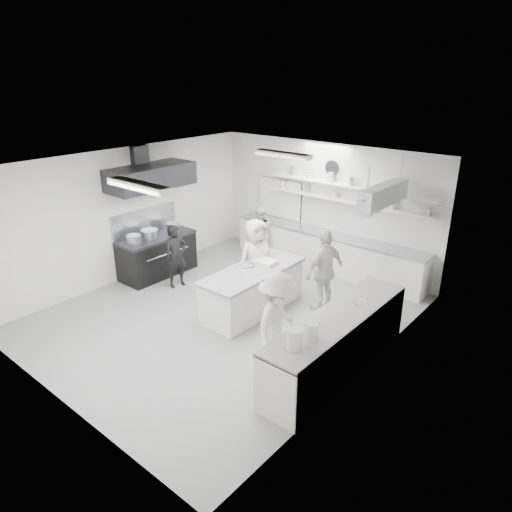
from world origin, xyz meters
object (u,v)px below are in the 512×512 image
Objects in this scene: right_counter at (337,344)px; cook_back at (260,234)px; stove at (157,256)px; prep_island at (253,291)px; cook_stove at (176,256)px; back_counter at (325,251)px.

right_counter is 4.84m from cook_back.
stove is 0.55× the size of right_counter.
cook_back is at bearing 125.91° from prep_island.
cook_back reaches higher than stove.
cook_back reaches higher than cook_stove.
cook_stove is at bearing 39.80° from cook_back.
cook_back is at bearing 144.46° from right_counter.
stove is 2.90m from prep_island.
back_counter is 3.48× the size of cook_back.
cook_back reaches higher than right_counter.
stove is 0.79× the size of prep_island.
cook_stove is (-2.04, -2.94, 0.26)m from back_counter.
prep_island is (2.90, 0.08, -0.03)m from stove.
right_counter reaches higher than stove.
right_counter is 2.30× the size of cook_back.
prep_island is 1.58× the size of cook_stove.
prep_island is 1.58× the size of cook_back.
prep_island is 2.67m from cook_back.
right_counter is at bearing 105.16° from cook_back.
stove is 2.59m from cook_back.
stove is at bearing 173.48° from right_counter.
cook_stove is (0.86, -0.14, 0.27)m from stove.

